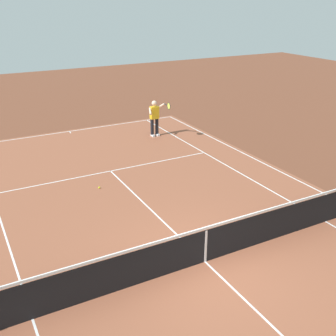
{
  "coord_description": "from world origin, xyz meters",
  "views": [
    {
      "loc": [
        -6.99,
        4.78,
        5.99
      ],
      "look_at": [
        3.75,
        -0.99,
        0.9
      ],
      "focal_mm": 44.22,
      "sensor_mm": 36.0,
      "label": 1
    }
  ],
  "objects": [
    {
      "name": "ground_plane",
      "position": [
        0.0,
        0.0,
        0.0
      ],
      "size": [
        60.0,
        60.0,
        0.0
      ],
      "primitive_type": "plane",
      "color": "brown"
    },
    {
      "name": "court_slab",
      "position": [
        0.0,
        0.0,
        0.0
      ],
      "size": [
        24.2,
        11.4,
        0.0
      ],
      "primitive_type": "cube",
      "color": "#935138",
      "rests_on": "ground_plane"
    },
    {
      "name": "court_line_markings",
      "position": [
        0.0,
        0.0,
        0.0
      ],
      "size": [
        23.85,
        11.05,
        0.01
      ],
      "color": "white",
      "rests_on": "ground_plane"
    },
    {
      "name": "tennis_net",
      "position": [
        0.0,
        0.0,
        0.49
      ],
      "size": [
        0.1,
        11.7,
        1.08
      ],
      "color": "#2D2D33",
      "rests_on": "ground_plane"
    },
    {
      "name": "tennis_player_near",
      "position": [
        9.35,
        -3.33,
        0.93
      ],
      "size": [
        1.07,
        0.78,
        1.7
      ],
      "color": "black",
      "rests_on": "ground_plane"
    },
    {
      "name": "tennis_ball",
      "position": [
        5.18,
        0.87,
        0.03
      ],
      "size": [
        0.07,
        0.07,
        0.07
      ],
      "primitive_type": "sphere",
      "color": "#CCE01E",
      "rests_on": "ground_plane"
    }
  ]
}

